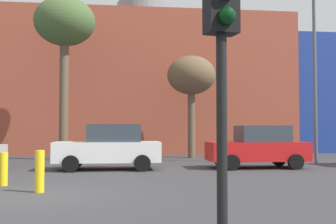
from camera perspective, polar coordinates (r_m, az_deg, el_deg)
name	(u,v)px	position (r m, az deg, el deg)	size (l,w,h in m)	color
ground_plane	(36,194)	(11.18, -17.62, -10.70)	(200.00, 200.00, 0.00)	#38383A
building_backdrop	(142,91)	(33.64, -3.63, 2.84)	(38.05, 12.05, 11.90)	#9E4733
parked_car_2	(109,147)	(17.35, -8.06, -4.78)	(4.29, 2.10, 1.86)	white
parked_car_3	(258,147)	(18.34, 12.24, -4.70)	(4.19, 2.05, 1.81)	red
traffic_light_near_right	(222,38)	(4.76, 7.43, 10.07)	(0.40, 0.39, 3.59)	black
bare_tree_0	(65,25)	(24.33, -13.97, 11.44)	(3.37, 3.37, 9.03)	brown
bare_tree_1	(191,77)	(24.92, 3.21, 4.81)	(2.89, 2.89, 6.06)	brown
bollard_yellow_0	(40,171)	(11.43, -17.17, -7.77)	(0.24, 0.24, 1.09)	yellow
bollard_yellow_1	(4,169)	(13.14, -21.60, -7.28)	(0.24, 0.24, 0.97)	yellow
street_lamp	(315,63)	(21.08, 19.45, 6.30)	(0.80, 0.24, 8.53)	#59595E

